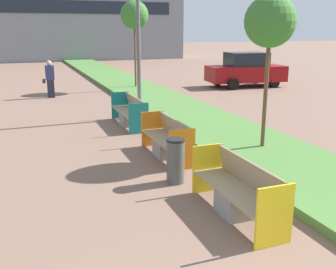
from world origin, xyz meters
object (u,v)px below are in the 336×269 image
at_px(bench_yellow_frame, 238,194).
at_px(sapling_tree_far, 134,15).
at_px(litter_bin, 176,161).
at_px(parked_car_distant, 246,70).
at_px(sapling_tree_near, 270,23).
at_px(bench_orange_frame, 167,142).
at_px(bench_teal_frame, 130,114).
at_px(pedestrian_walking, 50,79).

relative_size(bench_yellow_frame, sapling_tree_far, 0.49).
distance_m(litter_bin, parked_car_distant, 14.68).
distance_m(sapling_tree_near, parked_car_distant, 12.42).
height_order(bench_yellow_frame, bench_orange_frame, same).
bearing_deg(sapling_tree_far, bench_teal_frame, -107.48).
xyz_separation_m(bench_yellow_frame, bench_orange_frame, (-0.00, 3.40, -0.00)).
relative_size(bench_yellow_frame, sapling_tree_near, 0.57).
bearing_deg(pedestrian_walking, sapling_tree_far, 12.86).
bearing_deg(litter_bin, bench_orange_frame, 75.02).
relative_size(bench_yellow_frame, bench_orange_frame, 1.04).
distance_m(bench_teal_frame, litter_bin, 5.21).
bearing_deg(bench_yellow_frame, litter_bin, 104.64).
bearing_deg(parked_car_distant, sapling_tree_far, 176.92).
bearing_deg(sapling_tree_far, pedestrian_walking, -167.14).
relative_size(bench_yellow_frame, parked_car_distant, 0.51).
bearing_deg(bench_yellow_frame, pedestrian_walking, 98.40).
distance_m(bench_yellow_frame, litter_bin, 1.78).
xyz_separation_m(bench_yellow_frame, bench_teal_frame, (0.00, 6.91, 0.00)).
height_order(bench_teal_frame, parked_car_distant, parked_car_distant).
relative_size(bench_orange_frame, sapling_tree_far, 0.47).
relative_size(litter_bin, parked_car_distant, 0.21).
distance_m(bench_orange_frame, sapling_tree_near, 3.76).
distance_m(bench_teal_frame, sapling_tree_far, 8.60).
height_order(bench_yellow_frame, pedestrian_walking, pedestrian_walking).
distance_m(bench_yellow_frame, bench_orange_frame, 3.40).
bearing_deg(bench_orange_frame, sapling_tree_far, 77.85).
height_order(bench_orange_frame, sapling_tree_near, sapling_tree_near).
height_order(bench_orange_frame, pedestrian_walking, pedestrian_walking).
distance_m(litter_bin, sapling_tree_near, 4.10).
relative_size(bench_orange_frame, pedestrian_walking, 1.24).
bearing_deg(bench_orange_frame, parked_car_distant, 50.25).
relative_size(sapling_tree_near, sapling_tree_far, 0.86).
height_order(bench_teal_frame, sapling_tree_near, sapling_tree_near).
relative_size(bench_yellow_frame, pedestrian_walking, 1.30).
height_order(sapling_tree_far, parked_car_distant, sapling_tree_far).
bearing_deg(bench_yellow_frame, bench_orange_frame, 90.02).
xyz_separation_m(sapling_tree_near, pedestrian_walking, (-4.37, 10.63, -2.35)).
relative_size(litter_bin, pedestrian_walking, 0.55).
height_order(bench_orange_frame, parked_car_distant, parked_car_distant).
height_order(bench_yellow_frame, litter_bin, bench_yellow_frame).
xyz_separation_m(bench_orange_frame, sapling_tree_near, (2.38, -0.58, 2.85)).
bearing_deg(pedestrian_walking, bench_yellow_frame, -81.60).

